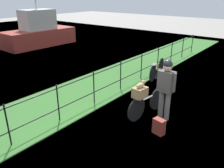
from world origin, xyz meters
TOP-DOWN VIEW (x-y plane):
  - ground_plane at (0.00, 0.00)m, footprint 60.00×60.00m
  - grass_strip at (0.00, 3.04)m, footprint 27.00×2.40m
  - iron_fence at (-0.00, 2.20)m, footprint 18.04×0.04m
  - bicycle_main at (1.07, 0.54)m, footprint 1.61×0.27m
  - wooden_crate at (0.73, 0.58)m, footprint 0.40×0.33m
  - terrier_dog at (0.75, 0.57)m, footprint 0.32×0.17m
  - cyclist_person at (1.18, 0.07)m, footprint 0.31×0.54m
  - backpack_on_paving at (0.44, -0.18)m, footprint 0.22×0.31m
  - mooring_bollard at (3.92, 1.70)m, footprint 0.20×0.20m
  - bicycle_parked at (4.02, 1.80)m, footprint 1.75×0.37m
  - moored_boat_near at (4.76, 10.83)m, footprint 4.69×1.90m

SIDE VIEW (x-z plane):
  - ground_plane at x=0.00m, z-range 0.00..0.00m
  - grass_strip at x=0.00m, z-range 0.00..0.03m
  - mooring_bollard at x=3.92m, z-range 0.00..0.39m
  - backpack_on_paving at x=0.44m, z-range 0.00..0.40m
  - bicycle_main at x=1.07m, z-range 0.02..0.69m
  - bicycle_parked at x=4.02m, z-range 0.02..0.70m
  - iron_fence at x=0.00m, z-range 0.08..1.14m
  - wooden_crate at x=0.73m, z-range 0.67..0.94m
  - moored_boat_near at x=4.76m, z-range -1.11..2.78m
  - cyclist_person at x=1.18m, z-range 0.16..1.84m
  - terrier_dog at x=0.75m, z-range 0.92..1.10m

